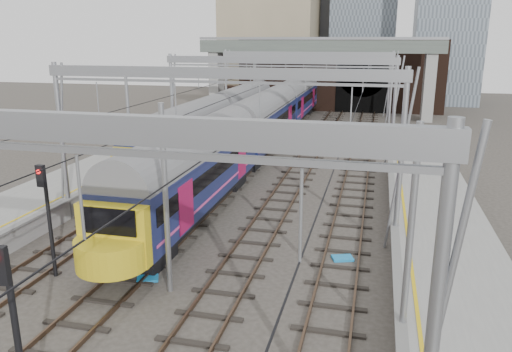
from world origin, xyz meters
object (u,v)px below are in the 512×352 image
(train_second, at_px, (218,120))
(signal_near_centre, at_px, (12,318))
(train_main, at_px, (282,108))
(signal_near_left, at_px, (47,207))

(train_second, bearing_deg, signal_near_centre, -80.26)
(train_main, xyz_separation_m, signal_near_centre, (1.45, -39.71, 0.53))
(train_main, height_order, signal_near_centre, train_main)
(train_second, bearing_deg, train_main, 63.26)
(train_main, distance_m, signal_near_left, 32.62)
(train_second, height_order, signal_near_centre, signal_near_centre)
(train_main, bearing_deg, signal_near_centre, -87.91)
(train_second, height_order, signal_near_left, train_second)
(train_main, distance_m, signal_near_centre, 39.74)
(train_main, xyz_separation_m, train_second, (-4.00, -7.94, -0.10))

